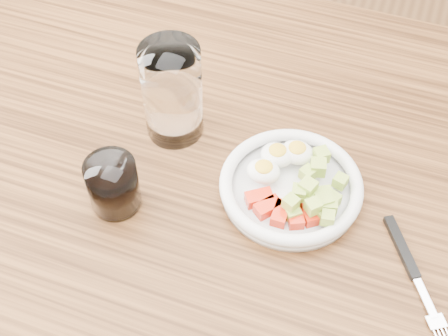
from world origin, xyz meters
The scene contains 5 objects.
dining_table centered at (0.00, 0.00, 0.67)m, with size 1.50×0.90×0.77m.
bowl centered at (0.08, 0.02, 0.79)m, with size 0.19×0.19×0.05m.
fork centered at (0.25, -0.04, 0.77)m, with size 0.12×0.17×0.01m.
water_glass centered at (-0.11, 0.08, 0.84)m, with size 0.08×0.08×0.15m, color white.
coffee_glass centered at (-0.13, -0.07, 0.81)m, with size 0.07×0.07×0.08m.
Camera 1 is at (0.17, -0.47, 1.46)m, focal length 50.00 mm.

